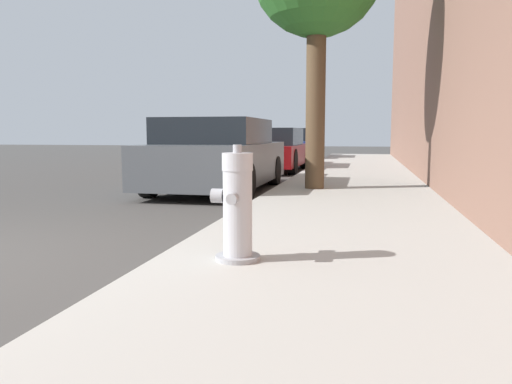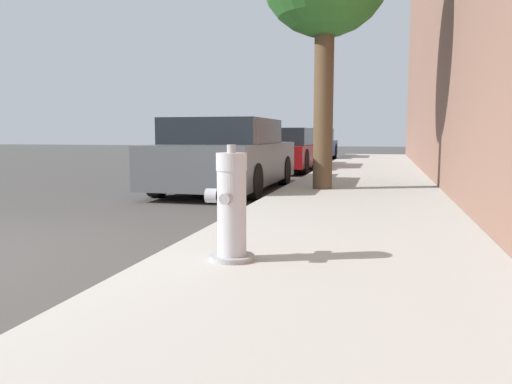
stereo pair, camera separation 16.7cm
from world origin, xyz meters
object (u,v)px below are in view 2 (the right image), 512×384
at_px(parked_car_near, 226,156).
at_px(parked_car_mid, 283,150).
at_px(fire_hydrant, 231,208).
at_px(parked_car_far, 311,145).

distance_m(parked_car_near, parked_car_mid, 5.14).
height_order(fire_hydrant, parked_car_near, parked_car_near).
height_order(fire_hydrant, parked_car_far, parked_car_far).
relative_size(fire_hydrant, parked_car_near, 0.20).
height_order(parked_car_near, parked_car_mid, parked_car_near).
bearing_deg(fire_hydrant, parked_car_mid, 99.36).
bearing_deg(parked_car_far, parked_car_near, -90.11).
bearing_deg(parked_car_near, parked_car_mid, 89.44).
bearing_deg(fire_hydrant, parked_car_near, 108.09).
height_order(fire_hydrant, parked_car_mid, parked_car_mid).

